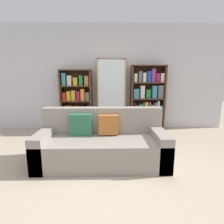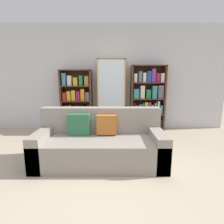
{
  "view_description": "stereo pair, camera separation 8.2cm",
  "coord_description": "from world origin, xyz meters",
  "px_view_note": "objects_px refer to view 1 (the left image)",
  "views": [
    {
      "loc": [
        0.08,
        -2.09,
        1.35
      ],
      "look_at": [
        0.15,
        1.45,
        0.66
      ],
      "focal_mm": 28.0,
      "sensor_mm": 36.0,
      "label": 1
    },
    {
      "loc": [
        0.16,
        -2.09,
        1.35
      ],
      "look_at": [
        0.15,
        1.45,
        0.66
      ],
      "focal_mm": 28.0,
      "sensor_mm": 36.0,
      "label": 2
    }
  ],
  "objects_px": {
    "bookshelf_left": "(77,103)",
    "wine_bottle": "(124,128)",
    "couch": "(102,144)",
    "bookshelf_right": "(148,100)",
    "display_cabinet": "(111,96)"
  },
  "relations": [
    {
      "from": "bookshelf_right",
      "to": "wine_bottle",
      "type": "bearing_deg",
      "value": -150.08
    },
    {
      "from": "wine_bottle",
      "to": "display_cabinet",
      "type": "bearing_deg",
      "value": 131.71
    },
    {
      "from": "bookshelf_left",
      "to": "bookshelf_right",
      "type": "height_order",
      "value": "bookshelf_right"
    },
    {
      "from": "bookshelf_left",
      "to": "wine_bottle",
      "type": "relative_size",
      "value": 4.28
    },
    {
      "from": "display_cabinet",
      "to": "wine_bottle",
      "type": "bearing_deg",
      "value": -48.29
    },
    {
      "from": "bookshelf_left",
      "to": "bookshelf_right",
      "type": "distance_m",
      "value": 1.83
    },
    {
      "from": "bookshelf_right",
      "to": "display_cabinet",
      "type": "bearing_deg",
      "value": -179.03
    },
    {
      "from": "bookshelf_right",
      "to": "wine_bottle",
      "type": "distance_m",
      "value": 0.98
    },
    {
      "from": "bookshelf_left",
      "to": "wine_bottle",
      "type": "bearing_deg",
      "value": -16.8
    },
    {
      "from": "couch",
      "to": "bookshelf_left",
      "type": "height_order",
      "value": "bookshelf_left"
    },
    {
      "from": "bookshelf_right",
      "to": "wine_bottle",
      "type": "xyz_separation_m",
      "value": [
        -0.63,
        -0.36,
        -0.65
      ]
    },
    {
      "from": "couch",
      "to": "wine_bottle",
      "type": "xyz_separation_m",
      "value": [
        0.49,
        1.43,
        -0.15
      ]
    },
    {
      "from": "bookshelf_left",
      "to": "wine_bottle",
      "type": "height_order",
      "value": "bookshelf_left"
    },
    {
      "from": "couch",
      "to": "wine_bottle",
      "type": "relative_size",
      "value": 5.53
    },
    {
      "from": "couch",
      "to": "wine_bottle",
      "type": "height_order",
      "value": "couch"
    }
  ]
}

